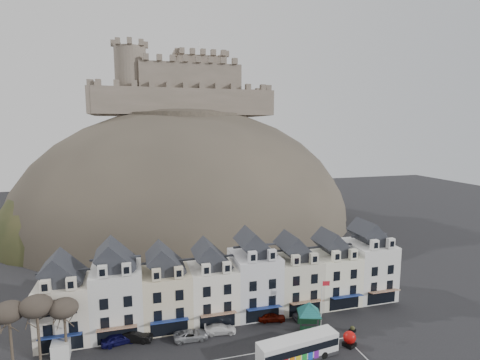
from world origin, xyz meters
name	(u,v)px	position (x,y,z in m)	size (l,w,h in m)	color
townhouse_terrace	(234,280)	(0.15, 15.97, 5.30)	(54.40, 9.35, 11.80)	silver
castle_hill	(191,226)	(1.25, 68.95, 0.11)	(100.00, 76.00, 68.00)	#3A342D
castle	(183,87)	(0.51, 75.93, 40.19)	(50.20, 22.20, 22.00)	#645A4C
tree_left_far	(8,313)	(-29.00, 10.50, 6.90)	(3.61, 3.61, 8.24)	#3A2E25
tree_left_mid	(36,307)	(-26.00, 10.50, 7.24)	(3.78, 3.78, 8.64)	#3A2E25
tree_left_near	(64,309)	(-23.00, 10.50, 6.55)	(3.43, 3.43, 7.84)	#3A2E25
bus	(298,347)	(4.63, 2.31, 1.65)	(10.81, 3.83, 2.99)	#262628
bus_shelter	(309,308)	(9.18, 8.52, 3.13)	(6.05, 6.05, 4.03)	#10321C
red_buoy	(350,339)	(12.42, 3.14, 1.04)	(1.82, 1.82, 2.04)	black
flagpole	(322,302)	(10.44, 7.14, 4.46)	(1.12, 0.26, 7.81)	silver
white_van	(62,344)	(-23.78, 12.00, 1.11)	(2.38, 4.96, 2.21)	silver
planter_west	(348,341)	(12.42, 3.50, 0.46)	(1.04, 0.69, 0.95)	black
planter_east	(352,329)	(14.70, 5.99, 0.44)	(0.97, 0.64, 0.92)	black
car_navy	(119,338)	(-16.87, 12.00, 0.78)	(1.85, 4.61, 1.57)	#0D0C3C
car_black	(135,336)	(-14.80, 12.00, 0.77)	(1.62, 4.65, 1.53)	black
car_silver	(191,335)	(-7.45, 10.35, 0.65)	(2.17, 4.64, 1.31)	#919398
car_white	(220,329)	(-3.31, 10.79, 0.65)	(1.82, 4.47, 1.30)	white
car_maroon	(271,316)	(4.80, 12.00, 0.70)	(1.65, 4.10, 1.40)	#510C04
car_charcoal	(306,315)	(10.00, 10.93, 0.66)	(1.41, 4.03, 1.33)	black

